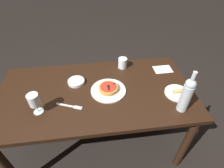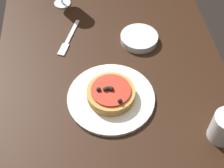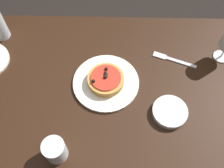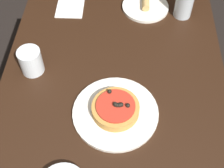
% 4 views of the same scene
% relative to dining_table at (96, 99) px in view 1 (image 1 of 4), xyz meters
% --- Properties ---
extents(ground_plane, '(14.00, 14.00, 0.00)m').
position_rel_dining_table_xyz_m(ground_plane, '(0.00, 0.00, -0.64)').
color(ground_plane, black).
extents(dining_table, '(1.53, 0.78, 0.73)m').
position_rel_dining_table_xyz_m(dining_table, '(0.00, 0.00, 0.00)').
color(dining_table, black).
rests_on(dining_table, ground_plane).
extents(dinner_plate, '(0.27, 0.27, 0.01)m').
position_rel_dining_table_xyz_m(dinner_plate, '(-0.10, 0.01, 0.09)').
color(dinner_plate, white).
rests_on(dinner_plate, dining_table).
extents(pizza, '(0.15, 0.15, 0.05)m').
position_rel_dining_table_xyz_m(pizza, '(-0.10, 0.01, 0.12)').
color(pizza, '#BC843D').
rests_on(pizza, dinner_plate).
extents(wine_glass, '(0.08, 0.08, 0.16)m').
position_rel_dining_table_xyz_m(wine_glass, '(0.40, 0.16, 0.20)').
color(wine_glass, silver).
rests_on(wine_glass, dining_table).
extents(wine_bottle, '(0.07, 0.07, 0.33)m').
position_rel_dining_table_xyz_m(wine_bottle, '(-0.59, 0.26, 0.23)').
color(wine_bottle, '#B2BCC1').
rests_on(wine_bottle, dining_table).
extents(water_cup, '(0.08, 0.08, 0.09)m').
position_rel_dining_table_xyz_m(water_cup, '(-0.27, -0.29, 0.13)').
color(water_cup, silver).
rests_on(water_cup, dining_table).
extents(side_bowl, '(0.14, 0.14, 0.02)m').
position_rel_dining_table_xyz_m(side_bowl, '(0.15, -0.12, 0.10)').
color(side_bowl, silver).
rests_on(side_bowl, dining_table).
extents(fork, '(0.19, 0.09, 0.00)m').
position_rel_dining_table_xyz_m(fork, '(0.18, 0.14, 0.09)').
color(fork, silver).
rests_on(fork, dining_table).
extents(side_plate, '(0.19, 0.19, 0.04)m').
position_rel_dining_table_xyz_m(side_plate, '(-0.62, 0.11, 0.10)').
color(side_plate, white).
rests_on(side_plate, dining_table).
extents(paper_napkin, '(0.16, 0.11, 0.00)m').
position_rel_dining_table_xyz_m(paper_napkin, '(-0.62, -0.20, 0.09)').
color(paper_napkin, white).
rests_on(paper_napkin, dining_table).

